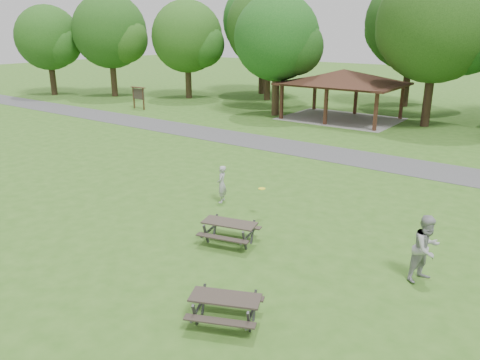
# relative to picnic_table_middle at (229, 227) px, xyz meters

# --- Properties ---
(ground) EXTENTS (160.00, 160.00, 0.00)m
(ground) POSITION_rel_picnic_table_middle_xyz_m (-2.29, -1.65, -0.56)
(ground) COLOR #33601B
(ground) RESTS_ON ground
(asphalt_path) EXTENTS (120.00, 3.20, 0.02)m
(asphalt_path) POSITION_rel_picnic_table_middle_xyz_m (-2.29, 12.35, -0.55)
(asphalt_path) COLOR #454547
(asphalt_path) RESTS_ON ground
(pavilion) EXTENTS (8.60, 7.01, 3.76)m
(pavilion) POSITION_rel_picnic_table_middle_xyz_m (-6.29, 22.35, 2.50)
(pavilion) COLOR #351C13
(pavilion) RESTS_ON ground
(notice_board) EXTENTS (1.60, 0.30, 1.88)m
(notice_board) POSITION_rel_picnic_table_middle_xyz_m (-22.29, 16.35, 0.75)
(notice_board) COLOR #3B2615
(notice_board) RESTS_ON ground
(tree_row_a) EXTENTS (7.56, 7.20, 9.97)m
(tree_row_a) POSITION_rel_picnic_table_middle_xyz_m (-30.20, 20.38, 5.59)
(tree_row_a) COLOR #322316
(tree_row_a) RESTS_ON ground
(tree_row_b) EXTENTS (7.14, 6.80, 9.28)m
(tree_row_b) POSITION_rel_picnic_table_middle_xyz_m (-23.21, 23.88, 5.11)
(tree_row_b) COLOR #322416
(tree_row_b) RESTS_ON ground
(tree_row_c) EXTENTS (8.19, 7.80, 10.67)m
(tree_row_c) POSITION_rel_picnic_table_middle_xyz_m (-16.20, 27.38, 5.98)
(tree_row_c) COLOR #302115
(tree_row_c) RESTS_ON ground
(tree_row_d) EXTENTS (6.93, 6.60, 9.27)m
(tree_row_d) POSITION_rel_picnic_table_middle_xyz_m (-11.21, 20.88, 5.21)
(tree_row_d) COLOR #322416
(tree_row_d) RESTS_ON ground
(tree_row_e) EXTENTS (8.40, 8.00, 11.02)m
(tree_row_e) POSITION_rel_picnic_table_middle_xyz_m (-0.19, 23.38, 6.22)
(tree_row_e) COLOR black
(tree_row_e) RESTS_ON ground
(tree_deep_a) EXTENTS (8.40, 8.00, 11.38)m
(tree_deep_a) POSITION_rel_picnic_table_middle_xyz_m (-19.19, 30.88, 6.57)
(tree_deep_a) COLOR #301E15
(tree_deep_a) RESTS_ON ground
(tree_deep_b) EXTENTS (8.40, 8.00, 11.13)m
(tree_deep_b) POSITION_rel_picnic_table_middle_xyz_m (-4.19, 31.38, 6.33)
(tree_deep_b) COLOR black
(tree_deep_b) RESTS_ON ground
(tree_flank_left) EXTENTS (6.72, 6.40, 8.93)m
(tree_flank_left) POSITION_rel_picnic_table_middle_xyz_m (-36.21, 17.38, 4.97)
(tree_flank_left) COLOR black
(tree_flank_left) RESTS_ON ground
(picnic_table_middle) EXTENTS (2.04, 1.79, 0.76)m
(picnic_table_middle) POSITION_rel_picnic_table_middle_xyz_m (0.00, 0.00, 0.00)
(picnic_table_middle) COLOR #322B24
(picnic_table_middle) RESTS_ON ground
(picnic_table_far) EXTENTS (2.06, 1.90, 0.72)m
(picnic_table_far) POSITION_rel_picnic_table_middle_xyz_m (2.55, -3.51, -0.03)
(picnic_table_far) COLOR #2D2620
(picnic_table_far) RESTS_ON ground
(frisbee_in_flight) EXTENTS (0.29, 0.29, 0.02)m
(frisbee_in_flight) POSITION_rel_picnic_table_middle_xyz_m (-0.36, 2.43, 0.57)
(frisbee_in_flight) COLOR yellow
(frisbee_in_flight) RESTS_ON ground
(frisbee_thrower) EXTENTS (0.56, 0.65, 1.52)m
(frisbee_thrower) POSITION_rel_picnic_table_middle_xyz_m (-2.54, 2.82, 0.20)
(frisbee_thrower) COLOR #A2A3A5
(frisbee_thrower) RESTS_ON ground
(frisbee_catcher) EXTENTS (1.04, 1.15, 1.92)m
(frisbee_catcher) POSITION_rel_picnic_table_middle_xyz_m (5.78, 1.32, 0.40)
(frisbee_catcher) COLOR #9A9A9C
(frisbee_catcher) RESTS_ON ground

